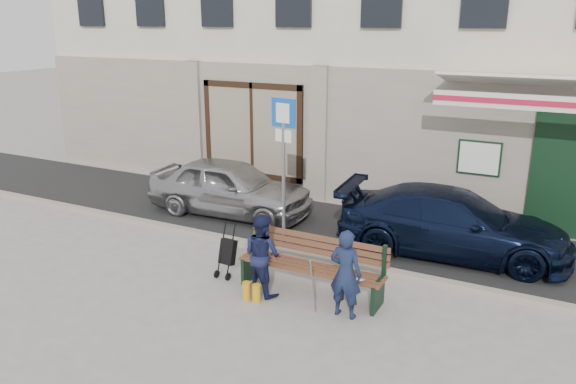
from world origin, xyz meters
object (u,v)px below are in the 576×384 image
Objects in this scene: car_navy at (452,223)px; woman at (262,254)px; bench at (308,266)px; stroller at (227,253)px; man at (346,274)px; car_silver at (230,187)px; parking_sign at (283,148)px.

woman is (-2.35, -3.00, 0.05)m from car_navy.
woman is at bearing -152.57° from bench.
car_navy is 4.55× the size of stroller.
man is 1.46× the size of stroller.
woman is at bearing -142.34° from car_silver.
man is (4.01, -3.11, 0.04)m from car_silver.
man is at bearing -167.31° from woman.
car_navy is 3.11× the size of man.
bench is (3.21, -2.68, -0.18)m from car_silver.
bench is at bearing 143.31° from car_navy.
car_navy is 1.48× the size of parking_sign.
woman reaches higher than bench.
car_navy is at bearing 29.14° from parking_sign.
man is at bearing -34.84° from parking_sign.
bench is 0.93m from man.
car_silver is 2.80× the size of woman.
car_silver is 3.22m from stroller.
car_navy reaches higher than stroller.
woman is at bearing 137.77° from car_navy.
car_silver is 2.75× the size of man.
bench reaches higher than stroller.
parking_sign is 3.08× the size of stroller.
bench is 1.80× the size of woman.
car_silver is 1.55× the size of bench.
man is 2.35m from stroller.
car_silver is 2.57m from parking_sign.
car_silver is 4.91m from car_navy.
car_silver is 1.31× the size of parking_sign.
car_silver is at bearing 126.06° from stroller.
parking_sign is at bearing -42.24° from man.
man is (-0.90, -3.09, 0.07)m from car_navy.
car_navy is 4.20m from stroller.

